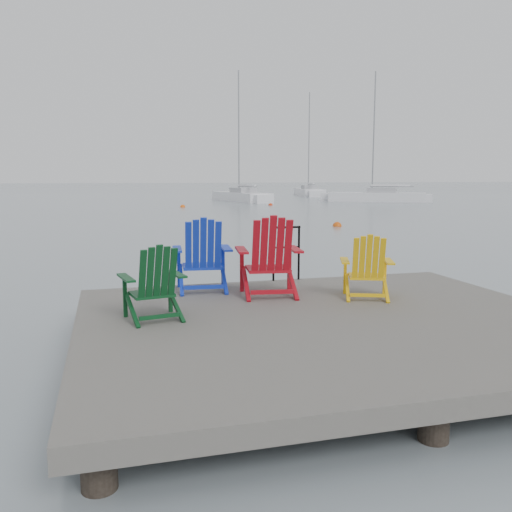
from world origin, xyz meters
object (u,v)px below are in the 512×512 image
object	(u,v)px
chair_green	(154,282)
sailboat_near	(241,197)
buoy_c	(270,205)
chair_blue	(202,255)
chair_yellow	(367,266)
sailboat_far	(377,198)
chair_red	(270,256)
buoy_d	(183,207)
handrail	(286,248)
buoy_a	(337,226)
sailboat_mid	(309,193)

from	to	relation	value
chair_green	sailboat_near	xyz separation A→B (m)	(11.32, 41.68, -0.60)
buoy_c	chair_blue	bearing A→B (deg)	-108.59
sailboat_near	chair_blue	bearing A→B (deg)	-115.41
chair_yellow	sailboat_far	distance (m)	42.49
chair_red	buoy_d	xyz separation A→B (m)	(3.15, 32.44, -1.08)
sailboat_far	buoy_d	bearing A→B (deg)	136.42
handrail	chair_green	size ratio (longest dim) A/B	0.99
chair_green	sailboat_near	world-z (taller)	sailboat_near
buoy_a	buoy_d	xyz separation A→B (m)	(-4.57, 17.37, 0.00)
sailboat_near	buoy_c	bearing A→B (deg)	-96.87
chair_blue	chair_yellow	distance (m)	2.41
buoy_a	chair_green	bearing A→B (deg)	-120.55
chair_red	buoy_a	world-z (taller)	chair_red
chair_blue	sailboat_near	bearing A→B (deg)	81.19
handrail	chair_yellow	size ratio (longest dim) A/B	0.99
chair_red	buoy_c	distance (m)	34.81
chair_red	chair_blue	bearing A→B (deg)	153.43
handrail	buoy_a	size ratio (longest dim) A/B	2.21
chair_yellow	sailboat_far	world-z (taller)	sailboat_far
sailboat_mid	chair_blue	bearing A→B (deg)	-101.36
chair_yellow	sailboat_near	world-z (taller)	sailboat_near
chair_yellow	sailboat_mid	world-z (taller)	sailboat_mid
handrail	sailboat_mid	world-z (taller)	sailboat_mid
sailboat_mid	chair_red	bearing A→B (deg)	-100.33
chair_blue	buoy_d	world-z (taller)	chair_blue
chair_red	sailboat_far	bearing A→B (deg)	68.14
chair_yellow	buoy_d	size ratio (longest dim) A/B	2.38
chair_green	sailboat_far	world-z (taller)	sailboat_far
chair_yellow	buoy_c	size ratio (longest dim) A/B	2.69
chair_blue	buoy_a	distance (m)	16.86
handrail	sailboat_near	distance (m)	40.71
handrail	chair_blue	bearing A→B (deg)	-161.58
chair_green	chair_red	distance (m)	1.93
sailboat_mid	chair_yellow	bearing A→B (deg)	-98.95
buoy_c	chair_yellow	bearing A→B (deg)	-104.69
chair_green	buoy_c	bearing A→B (deg)	60.38
chair_green	sailboat_mid	world-z (taller)	sailboat_mid
buoy_d	buoy_a	bearing A→B (deg)	-75.25
chair_green	chair_red	xyz separation A→B (m)	(1.70, 0.90, 0.12)
chair_green	chair_blue	xyz separation A→B (m)	(0.84, 1.49, 0.09)
handrail	chair_blue	world-z (taller)	chair_blue
buoy_a	buoy_d	distance (m)	17.96
chair_yellow	buoy_c	xyz separation A→B (m)	(8.86, 33.80, -0.96)
sailboat_near	sailboat_far	size ratio (longest dim) A/B	1.02
sailboat_near	buoy_a	bearing A→B (deg)	-105.01
chair_yellow	chair_green	bearing A→B (deg)	-151.42
chair_blue	chair_red	distance (m)	1.05
handrail	buoy_c	size ratio (longest dim) A/B	2.68
sailboat_mid	buoy_a	bearing A→B (deg)	-97.96
chair_yellow	sailboat_mid	distance (m)	57.23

